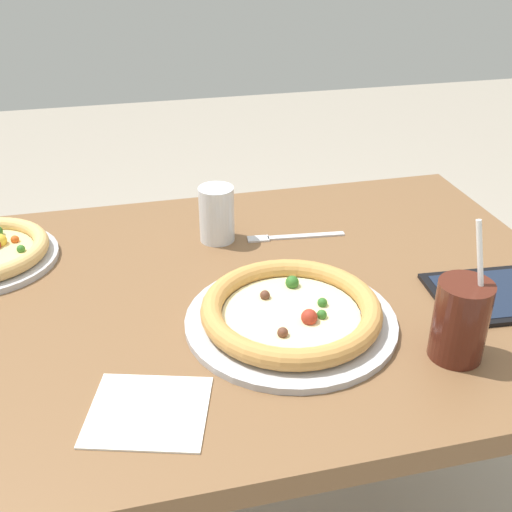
{
  "coord_description": "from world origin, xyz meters",
  "views": [
    {
      "loc": [
        -0.18,
        -0.93,
        1.35
      ],
      "look_at": [
        0.06,
        0.06,
        0.78
      ],
      "focal_mm": 44.29,
      "sensor_mm": 36.0,
      "label": 1
    }
  ],
  "objects_px": {
    "water_cup_clear": "(217,213)",
    "drink_cup_colored": "(461,320)",
    "fork": "(291,237)",
    "pizza_near": "(291,313)",
    "tablet": "(501,294)"
  },
  "relations": [
    {
      "from": "tablet",
      "to": "fork",
      "type": "bearing_deg",
      "value": 134.57
    },
    {
      "from": "drink_cup_colored",
      "to": "tablet",
      "type": "height_order",
      "value": "drink_cup_colored"
    },
    {
      "from": "drink_cup_colored",
      "to": "pizza_near",
      "type": "bearing_deg",
      "value": 148.27
    },
    {
      "from": "pizza_near",
      "to": "fork",
      "type": "xyz_separation_m",
      "value": [
        0.09,
        0.29,
        -0.02
      ]
    },
    {
      "from": "fork",
      "to": "drink_cup_colored",
      "type": "bearing_deg",
      "value": -72.76
    },
    {
      "from": "fork",
      "to": "pizza_near",
      "type": "bearing_deg",
      "value": -106.4
    },
    {
      "from": "fork",
      "to": "tablet",
      "type": "distance_m",
      "value": 0.42
    },
    {
      "from": "drink_cup_colored",
      "to": "water_cup_clear",
      "type": "xyz_separation_m",
      "value": [
        -0.28,
        0.46,
        -0.01
      ]
    },
    {
      "from": "drink_cup_colored",
      "to": "water_cup_clear",
      "type": "height_order",
      "value": "drink_cup_colored"
    },
    {
      "from": "water_cup_clear",
      "to": "drink_cup_colored",
      "type": "bearing_deg",
      "value": -58.44
    },
    {
      "from": "drink_cup_colored",
      "to": "tablet",
      "type": "xyz_separation_m",
      "value": [
        0.16,
        0.13,
        -0.06
      ]
    },
    {
      "from": "pizza_near",
      "to": "water_cup_clear",
      "type": "bearing_deg",
      "value": 100.85
    },
    {
      "from": "water_cup_clear",
      "to": "pizza_near",
      "type": "bearing_deg",
      "value": -79.15
    },
    {
      "from": "tablet",
      "to": "water_cup_clear",
      "type": "bearing_deg",
      "value": 143.46
    },
    {
      "from": "water_cup_clear",
      "to": "fork",
      "type": "height_order",
      "value": "water_cup_clear"
    }
  ]
}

